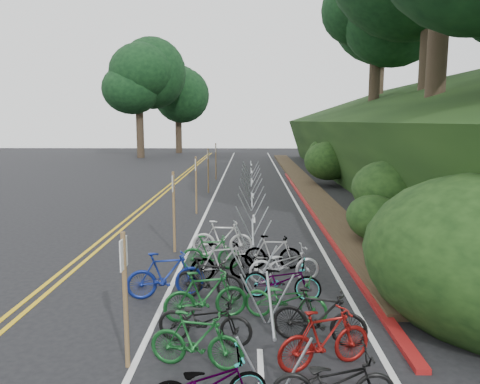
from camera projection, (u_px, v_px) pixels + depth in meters
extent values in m
plane|color=black|center=(107.00, 320.00, 9.55)|extent=(120.00, 120.00, 0.00)
cube|color=gold|center=(128.00, 218.00, 19.47)|extent=(0.12, 80.00, 0.01)
cube|color=gold|center=(135.00, 218.00, 19.46)|extent=(0.12, 80.00, 0.01)
cube|color=silver|center=(203.00, 218.00, 19.41)|extent=(0.12, 80.00, 0.01)
cube|color=silver|center=(305.00, 219.00, 19.32)|extent=(0.12, 80.00, 0.01)
cube|color=silver|center=(261.00, 373.00, 7.51)|extent=(0.10, 1.60, 0.01)
cube|color=silver|center=(256.00, 262.00, 13.44)|extent=(0.10, 1.60, 0.01)
cube|color=silver|center=(254.00, 219.00, 19.37)|extent=(0.10, 1.60, 0.01)
cube|color=silver|center=(253.00, 196.00, 25.30)|extent=(0.10, 1.60, 0.01)
cube|color=silver|center=(252.00, 181.00, 31.23)|extent=(0.10, 1.60, 0.01)
cube|color=silver|center=(252.00, 172.00, 37.16)|extent=(0.10, 1.60, 0.01)
cube|color=silver|center=(251.00, 165.00, 43.09)|extent=(0.10, 1.60, 0.01)
cube|color=maroon|center=(311.00, 209.00, 21.28)|extent=(0.25, 28.00, 0.10)
cube|color=black|center=(411.00, 139.00, 30.60)|extent=(12.32, 44.00, 9.11)
cube|color=#382819|center=(302.00, 180.00, 31.15)|extent=(1.40, 44.00, 0.16)
ellipsoid|color=#284C19|center=(413.00, 236.00, 12.21)|extent=(2.00, 2.80, 1.60)
ellipsoid|color=#284C19|center=(389.00, 189.00, 17.06)|extent=(2.60, 3.64, 2.08)
ellipsoid|color=#284C19|center=(378.00, 163.00, 22.90)|extent=(2.20, 3.08, 1.76)
ellipsoid|color=#284C19|center=(328.00, 161.00, 28.92)|extent=(3.00, 4.20, 2.40)
ellipsoid|color=#284C19|center=(324.00, 152.00, 34.81)|extent=(2.40, 3.36, 1.92)
ellipsoid|color=#284C19|center=(333.00, 140.00, 38.64)|extent=(2.80, 3.92, 2.24)
ellipsoid|color=#284C19|center=(375.00, 218.00, 15.20)|extent=(1.80, 2.52, 1.44)
ellipsoid|color=#284C19|center=(373.00, 146.00, 26.74)|extent=(3.20, 4.48, 2.56)
cylinder|color=#2D2319|center=(436.00, 79.00, 20.31)|extent=(0.85, 0.85, 6.63)
cylinder|color=#2D2319|center=(426.00, 71.00, 27.99)|extent=(0.90, 0.90, 7.51)
cylinder|color=#2D2319|center=(374.00, 96.00, 36.08)|extent=(0.83, 0.83, 6.19)
ellipsoid|color=black|center=(377.00, 21.00, 35.24)|extent=(8.25, 8.25, 7.84)
cylinder|color=#2D2319|center=(379.00, 88.00, 43.76)|extent=(0.88, 0.88, 7.07)
ellipsoid|color=black|center=(382.00, 16.00, 42.78)|extent=(9.82, 9.82, 9.33)
cylinder|color=#2D2319|center=(140.00, 131.00, 50.80)|extent=(0.81, 0.81, 5.75)
ellipsoid|color=black|center=(139.00, 82.00, 50.01)|extent=(7.86, 7.86, 7.46)
cylinder|color=#2D2319|center=(179.00, 132.00, 58.68)|extent=(0.78, 0.78, 5.30)
ellipsoid|color=black|center=(178.00, 93.00, 57.97)|extent=(6.88, 6.88, 6.53)
cylinder|color=#999EA7|center=(270.00, 300.00, 7.86)|extent=(0.05, 2.91, 0.05)
cylinder|color=#999EA7|center=(254.00, 371.00, 6.61)|extent=(0.53, 0.04, 1.02)
cylinder|color=#999EA7|center=(294.00, 371.00, 6.60)|extent=(0.53, 0.04, 1.02)
cylinder|color=#999EA7|center=(253.00, 299.00, 9.28)|extent=(0.53, 0.04, 1.02)
cylinder|color=#999EA7|center=(281.00, 299.00, 9.27)|extent=(0.53, 0.04, 1.02)
cylinder|color=#999EA7|center=(253.00, 231.00, 12.28)|extent=(0.05, 3.00, 0.05)
cylinder|color=#999EA7|center=(241.00, 269.00, 10.99)|extent=(0.58, 0.04, 1.13)
cylinder|color=#999EA7|center=(265.00, 269.00, 10.97)|extent=(0.58, 0.04, 1.13)
cylinder|color=#999EA7|center=(243.00, 239.00, 13.75)|extent=(0.58, 0.04, 1.13)
cylinder|color=#999EA7|center=(262.00, 239.00, 13.74)|extent=(0.58, 0.04, 1.13)
cylinder|color=#999EA7|center=(252.00, 199.00, 17.22)|extent=(0.05, 3.00, 0.05)
cylinder|color=#999EA7|center=(244.00, 223.00, 15.93)|extent=(0.58, 0.04, 1.13)
cylinder|color=#999EA7|center=(260.00, 223.00, 15.92)|extent=(0.58, 0.04, 1.13)
cylinder|color=#999EA7|center=(245.00, 208.00, 18.69)|extent=(0.58, 0.04, 1.13)
cylinder|color=#999EA7|center=(259.00, 208.00, 18.68)|extent=(0.58, 0.04, 1.13)
cylinder|color=#999EA7|center=(251.00, 182.00, 22.16)|extent=(0.05, 3.00, 0.05)
cylinder|color=#999EA7|center=(245.00, 199.00, 20.87)|extent=(0.58, 0.04, 1.13)
cylinder|color=#999EA7|center=(258.00, 199.00, 20.86)|extent=(0.58, 0.04, 1.13)
cylinder|color=#999EA7|center=(246.00, 189.00, 23.64)|extent=(0.58, 0.04, 1.13)
cylinder|color=#999EA7|center=(257.00, 190.00, 23.62)|extent=(0.58, 0.04, 1.13)
cylinder|color=#999EA7|center=(251.00, 171.00, 27.10)|extent=(0.05, 3.00, 0.05)
cylinder|color=#999EA7|center=(246.00, 184.00, 25.81)|extent=(0.58, 0.04, 1.13)
cylinder|color=#999EA7|center=(256.00, 184.00, 25.80)|extent=(0.58, 0.04, 1.13)
cylinder|color=#999EA7|center=(246.00, 178.00, 28.58)|extent=(0.58, 0.04, 1.13)
cylinder|color=#999EA7|center=(255.00, 178.00, 28.57)|extent=(0.58, 0.04, 1.13)
cylinder|color=#999EA7|center=(251.00, 163.00, 32.04)|extent=(0.05, 3.00, 0.05)
cylinder|color=#999EA7|center=(247.00, 174.00, 30.75)|extent=(0.58, 0.04, 1.13)
cylinder|color=#999EA7|center=(255.00, 174.00, 30.74)|extent=(0.58, 0.04, 1.13)
cylinder|color=#999EA7|center=(247.00, 169.00, 33.52)|extent=(0.58, 0.04, 1.13)
cylinder|color=#999EA7|center=(255.00, 169.00, 33.51)|extent=(0.58, 0.04, 1.13)
cylinder|color=brown|center=(125.00, 301.00, 7.55)|extent=(0.08, 0.08, 2.28)
cube|color=silver|center=(124.00, 253.00, 7.43)|extent=(0.02, 0.40, 0.50)
cylinder|color=brown|center=(174.00, 212.00, 14.29)|extent=(0.08, 0.08, 2.50)
cube|color=silver|center=(173.00, 183.00, 14.15)|extent=(0.02, 0.40, 0.50)
cylinder|color=brown|center=(196.00, 185.00, 20.22)|extent=(0.08, 0.08, 2.50)
cube|color=silver|center=(196.00, 165.00, 20.08)|extent=(0.02, 0.40, 0.50)
cylinder|color=brown|center=(208.00, 171.00, 26.15)|extent=(0.08, 0.08, 2.50)
cube|color=silver|center=(208.00, 155.00, 26.01)|extent=(0.02, 0.40, 0.50)
cylinder|color=brown|center=(216.00, 161.00, 32.08)|extent=(0.08, 0.08, 2.50)
cube|color=silver|center=(216.00, 148.00, 31.94)|extent=(0.02, 0.40, 0.50)
imported|color=navy|center=(166.00, 275.00, 10.65)|extent=(0.92, 1.87, 1.08)
imported|color=slate|center=(208.00, 384.00, 6.43)|extent=(0.95, 1.74, 0.87)
imported|color=black|center=(333.00, 381.00, 6.46)|extent=(0.65, 1.75, 0.91)
imported|color=#144C1E|center=(197.00, 340.00, 7.61)|extent=(0.77, 1.66, 0.96)
imported|color=maroon|center=(325.00, 339.00, 7.61)|extent=(1.05, 1.75, 1.01)
imported|color=black|center=(205.00, 320.00, 8.45)|extent=(0.92, 1.84, 0.93)
imported|color=black|center=(319.00, 317.00, 8.44)|extent=(0.94, 1.79, 1.04)
imported|color=#144C1E|center=(206.00, 296.00, 9.45)|extent=(0.94, 1.80, 1.04)
imported|color=#144C1E|center=(285.00, 299.00, 9.45)|extent=(1.11, 1.82, 0.90)
imported|color=black|center=(209.00, 279.00, 10.55)|extent=(0.83, 1.69, 0.98)
imported|color=slate|center=(282.00, 280.00, 10.56)|extent=(0.98, 1.87, 0.93)
imported|color=slate|center=(222.00, 262.00, 11.79)|extent=(0.95, 1.73, 1.00)
imported|color=#9E9EA3|center=(284.00, 264.00, 11.69)|extent=(0.95, 1.89, 0.95)
imported|color=#144C1E|center=(211.00, 253.00, 12.66)|extent=(0.58, 1.64, 0.97)
imported|color=slate|center=(273.00, 252.00, 12.74)|extent=(0.51, 1.58, 0.94)
imported|color=beige|center=(222.00, 239.00, 13.91)|extent=(0.60, 1.84, 1.09)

